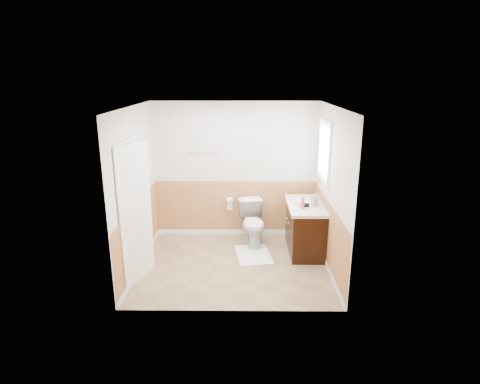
{
  "coord_description": "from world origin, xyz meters",
  "views": [
    {
      "loc": [
        0.16,
        -5.84,
        2.95
      ],
      "look_at": [
        0.1,
        0.25,
        1.15
      ],
      "focal_mm": 29.94,
      "sensor_mm": 36.0,
      "label": 1
    }
  ],
  "objects_px": {
    "bath_mat": "(253,255)",
    "soap_dispenser": "(315,200)",
    "vanity_cabinet": "(305,229)",
    "toilet": "(253,223)",
    "lotion_bottle": "(303,203)"
  },
  "relations": [
    {
      "from": "vanity_cabinet",
      "to": "lotion_bottle",
      "type": "bearing_deg",
      "value": -110.72
    },
    {
      "from": "bath_mat",
      "to": "vanity_cabinet",
      "type": "bearing_deg",
      "value": 12.41
    },
    {
      "from": "vanity_cabinet",
      "to": "lotion_bottle",
      "type": "height_order",
      "value": "lotion_bottle"
    },
    {
      "from": "bath_mat",
      "to": "lotion_bottle",
      "type": "xyz_separation_m",
      "value": [
        0.79,
        -0.07,
        0.95
      ]
    },
    {
      "from": "toilet",
      "to": "lotion_bottle",
      "type": "xyz_separation_m",
      "value": [
        0.79,
        -0.56,
        0.57
      ]
    },
    {
      "from": "toilet",
      "to": "soap_dispenser",
      "type": "xyz_separation_m",
      "value": [
        1.01,
        -0.37,
        0.56
      ]
    },
    {
      "from": "bath_mat",
      "to": "vanity_cabinet",
      "type": "distance_m",
      "value": 0.99
    },
    {
      "from": "vanity_cabinet",
      "to": "lotion_bottle",
      "type": "distance_m",
      "value": 0.63
    },
    {
      "from": "toilet",
      "to": "bath_mat",
      "type": "relative_size",
      "value": 0.97
    },
    {
      "from": "lotion_bottle",
      "to": "toilet",
      "type": "bearing_deg",
      "value": 144.81
    },
    {
      "from": "bath_mat",
      "to": "soap_dispenser",
      "type": "bearing_deg",
      "value": 6.71
    },
    {
      "from": "bath_mat",
      "to": "vanity_cabinet",
      "type": "relative_size",
      "value": 0.73
    },
    {
      "from": "lotion_bottle",
      "to": "soap_dispenser",
      "type": "xyz_separation_m",
      "value": [
        0.22,
        0.19,
        -0.01
      ]
    },
    {
      "from": "lotion_bottle",
      "to": "vanity_cabinet",
      "type": "bearing_deg",
      "value": 69.28
    },
    {
      "from": "toilet",
      "to": "vanity_cabinet",
      "type": "relative_size",
      "value": 0.71
    }
  ]
}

